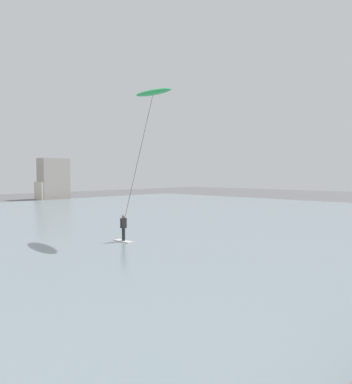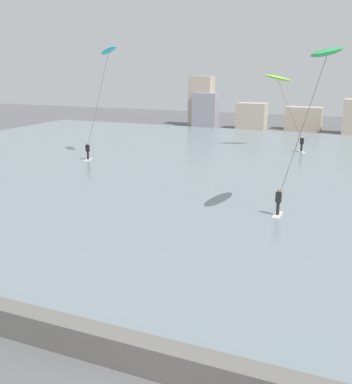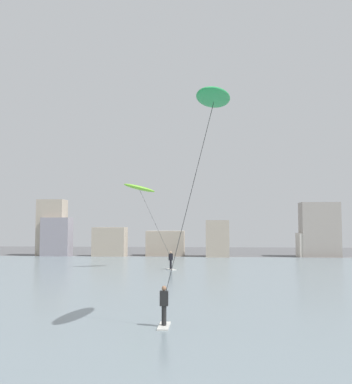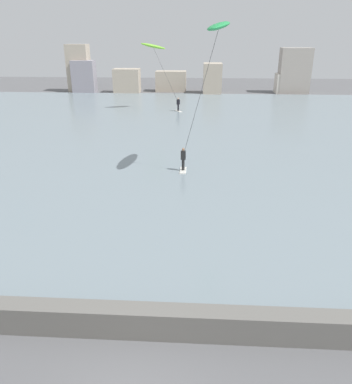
# 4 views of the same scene
# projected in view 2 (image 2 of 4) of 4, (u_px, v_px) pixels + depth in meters

# --- Properties ---
(seawall_barrier) EXTENTS (60.00, 0.70, 1.01)m
(seawall_barrier) POSITION_uv_depth(u_px,v_px,m) (147.00, 356.00, 12.96)
(seawall_barrier) COLOR #66635E
(seawall_barrier) RESTS_ON ground
(water_bay) EXTENTS (84.00, 52.00, 0.10)m
(water_bay) POSITION_uv_depth(u_px,v_px,m) (290.00, 175.00, 36.79)
(water_bay) COLOR gray
(water_bay) RESTS_ON ground
(far_shore_buildings) EXTENTS (39.03, 5.15, 7.42)m
(far_shore_buildings) POSITION_uv_depth(u_px,v_px,m) (321.00, 113.00, 60.85)
(far_shore_buildings) COLOR #B7A893
(far_shore_buildings) RESTS_ON ground
(kitesurfer_cyan) EXTENTS (3.26, 4.02, 10.57)m
(kitesurfer_cyan) POSITION_uv_depth(u_px,v_px,m) (106.00, 63.00, 41.30)
(kitesurfer_cyan) COLOR silver
(kitesurfer_cyan) RESTS_ON water_bay
(kitesurfer_lime) EXTENTS (5.17, 2.55, 8.00)m
(kitesurfer_lime) POSITION_uv_depth(u_px,v_px,m) (280.00, 85.00, 46.36)
(kitesurfer_lime) COLOR silver
(kitesurfer_lime) RESTS_ON water_bay
(kitesurfer_green) EXTENTS (3.31, 4.01, 9.79)m
(kitesurfer_green) POSITION_uv_depth(u_px,v_px,m) (324.00, 64.00, 23.10)
(kitesurfer_green) COLOR silver
(kitesurfer_green) RESTS_ON water_bay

